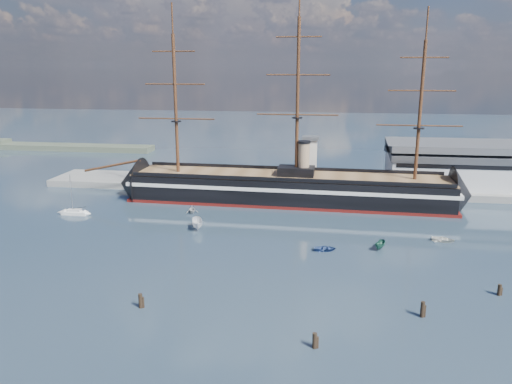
# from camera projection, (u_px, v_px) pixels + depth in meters

# --- Properties ---
(ground) EXTENTS (600.00, 600.00, 0.00)m
(ground) POSITION_uv_depth(u_px,v_px,m) (291.00, 224.00, 121.64)
(ground) COLOR #243646
(ground) RESTS_ON ground
(quay) EXTENTS (180.00, 18.00, 2.00)m
(quay) POSITION_uv_depth(u_px,v_px,m) (332.00, 190.00, 154.73)
(quay) COLOR slate
(quay) RESTS_ON ground
(warehouse) EXTENTS (63.00, 21.00, 11.60)m
(warehouse) POSITION_uv_depth(u_px,v_px,m) (494.00, 167.00, 149.78)
(warehouse) COLOR #B7BABC
(warehouse) RESTS_ON ground
(quay_tower) EXTENTS (5.00, 5.00, 15.00)m
(quay_tower) POSITION_uv_depth(u_px,v_px,m) (310.00, 160.00, 150.44)
(quay_tower) COLOR silver
(quay_tower) RESTS_ON ground
(shoreline) EXTENTS (120.00, 10.00, 4.00)m
(shoreline) POSITION_uv_depth(u_px,v_px,m) (9.00, 145.00, 232.11)
(shoreline) COLOR #3F4C38
(shoreline) RESTS_ON ground
(warship) EXTENTS (113.10, 18.72, 53.94)m
(warship) POSITION_uv_depth(u_px,v_px,m) (283.00, 188.00, 140.38)
(warship) COLOR black
(warship) RESTS_ON ground
(sailboat) EXTENTS (6.68, 2.03, 10.65)m
(sailboat) POSITION_uv_depth(u_px,v_px,m) (75.00, 212.00, 128.88)
(sailboat) COLOR silver
(sailboat) RESTS_ON ground
(motorboat_a) EXTENTS (8.00, 4.80, 3.01)m
(motorboat_a) POSITION_uv_depth(u_px,v_px,m) (198.00, 229.00, 117.94)
(motorboat_a) COLOR white
(motorboat_a) RESTS_ON ground
(motorboat_b) EXTENTS (1.61, 3.08, 1.37)m
(motorboat_b) POSITION_uv_depth(u_px,v_px,m) (325.00, 251.00, 104.03)
(motorboat_b) COLOR #2F4883
(motorboat_b) RESTS_ON ground
(motorboat_c) EXTENTS (5.41, 3.63, 2.03)m
(motorboat_c) POSITION_uv_depth(u_px,v_px,m) (380.00, 249.00, 104.94)
(motorboat_c) COLOR #1F5343
(motorboat_c) RESTS_ON ground
(motorboat_d) EXTENTS (6.45, 4.85, 2.17)m
(motorboat_d) POSITION_uv_depth(u_px,v_px,m) (192.00, 213.00, 130.61)
(motorboat_d) COLOR silver
(motorboat_d) RESTS_ON ground
(motorboat_e) EXTENTS (2.04, 3.28, 1.43)m
(motorboat_e) POSITION_uv_depth(u_px,v_px,m) (443.00, 242.00, 109.40)
(motorboat_e) COLOR silver
(motorboat_e) RESTS_ON ground
(piling_near_left) EXTENTS (0.64, 0.64, 3.11)m
(piling_near_left) POSITION_uv_depth(u_px,v_px,m) (141.00, 308.00, 79.58)
(piling_near_left) COLOR black
(piling_near_left) RESTS_ON ground
(piling_near_mid) EXTENTS (0.64, 0.64, 2.97)m
(piling_near_mid) POSITION_uv_depth(u_px,v_px,m) (314.00, 348.00, 68.22)
(piling_near_mid) COLOR black
(piling_near_mid) RESTS_ON ground
(piling_near_right) EXTENTS (0.64, 0.64, 3.25)m
(piling_near_right) POSITION_uv_depth(u_px,v_px,m) (422.00, 317.00, 76.66)
(piling_near_right) COLOR black
(piling_near_right) RESTS_ON ground
(piling_far_right) EXTENTS (0.64, 0.64, 2.67)m
(piling_far_right) POSITION_uv_depth(u_px,v_px,m) (499.00, 295.00, 83.88)
(piling_far_right) COLOR black
(piling_far_right) RESTS_ON ground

